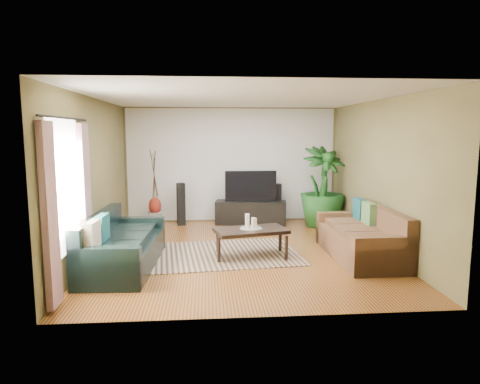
{
  "coord_description": "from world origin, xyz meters",
  "views": [
    {
      "loc": [
        -0.61,
        -7.4,
        2.11
      ],
      "look_at": [
        0.0,
        0.2,
        1.05
      ],
      "focal_mm": 32.0,
      "sensor_mm": 36.0,
      "label": 1
    }
  ],
  "objects": [
    {
      "name": "speaker_right",
      "position": [
        1.07,
        2.5,
        0.46
      ],
      "size": [
        0.18,
        0.2,
        0.91
      ],
      "primitive_type": "cube",
      "rotation": [
        0.0,
        0.0,
        0.1
      ],
      "color": "black",
      "rests_on": "floor"
    },
    {
      "name": "vase",
      "position": [
        -1.78,
        2.31,
        0.46
      ],
      "size": [
        0.29,
        0.29,
        0.4
      ],
      "primitive_type": "ellipsoid",
      "color": "maroon",
      "rests_on": "pedestal"
    },
    {
      "name": "window_pane",
      "position": [
        -2.48,
        -1.6,
        1.4
      ],
      "size": [
        0.0,
        1.8,
        1.8
      ],
      "primitive_type": "plane",
      "rotation": [
        1.57,
        0.0,
        1.57
      ],
      "color": "white",
      "rests_on": "ground"
    },
    {
      "name": "area_rug",
      "position": [
        -0.33,
        -0.14,
        0.01
      ],
      "size": [
        2.78,
        2.1,
        0.01
      ],
      "primitive_type": "cube",
      "rotation": [
        0.0,
        0.0,
        0.1
      ],
      "color": "tan",
      "rests_on": "floor"
    },
    {
      "name": "floor",
      "position": [
        0.0,
        0.0,
        0.0
      ],
      "size": [
        5.5,
        5.5,
        0.0
      ],
      "primitive_type": "plane",
      "color": "#926025",
      "rests_on": "ground"
    },
    {
      "name": "plant_pot",
      "position": [
        2.01,
        1.97,
        0.13
      ],
      "size": [
        0.33,
        0.33,
        0.26
      ],
      "primitive_type": "cylinder",
      "color": "black",
      "rests_on": "floor"
    },
    {
      "name": "pedestal",
      "position": [
        -1.78,
        2.31,
        0.16
      ],
      "size": [
        0.35,
        0.35,
        0.31
      ],
      "primitive_type": "cube",
      "rotation": [
        0.0,
        0.0,
        0.11
      ],
      "color": "gray",
      "rests_on": "floor"
    },
    {
      "name": "candle_tall",
      "position": [
        0.08,
        -0.31,
        0.62
      ],
      "size": [
        0.08,
        0.08,
        0.24
      ],
      "primitive_type": "cylinder",
      "color": "#F4E9CE",
      "rests_on": "candle_tray"
    },
    {
      "name": "potted_plant",
      "position": [
        2.01,
        1.97,
        0.9
      ],
      "size": [
        1.31,
        1.31,
        1.81
      ],
      "primitive_type": "imported",
      "rotation": [
        0.0,
        0.0,
        0.37
      ],
      "color": "#174718",
      "rests_on": "floor"
    },
    {
      "name": "wall_left",
      "position": [
        -2.5,
        0.0,
        1.35
      ],
      "size": [
        0.0,
        5.5,
        5.5
      ],
      "primitive_type": "plane",
      "rotation": [
        1.57,
        0.0,
        1.57
      ],
      "color": "olive",
      "rests_on": "ground"
    },
    {
      "name": "candle_mid",
      "position": [
        0.18,
        -0.38,
        0.6
      ],
      "size": [
        0.08,
        0.08,
        0.18
      ],
      "primitive_type": "cylinder",
      "color": "#F1E1CC",
      "rests_on": "candle_tray"
    },
    {
      "name": "curtain_near",
      "position": [
        -2.43,
        -2.35,
        1.15
      ],
      "size": [
        0.08,
        0.35,
        2.2
      ],
      "primitive_type": "cube",
      "color": "gray",
      "rests_on": "ground"
    },
    {
      "name": "side_table",
      "position": [
        -1.79,
        0.28,
        0.26
      ],
      "size": [
        0.55,
        0.55,
        0.52
      ],
      "primitive_type": "cube",
      "rotation": [
        0.0,
        0.0,
        0.15
      ],
      "color": "brown",
      "rests_on": "floor"
    },
    {
      "name": "coffee_table",
      "position": [
        0.14,
        -0.34,
        0.24
      ],
      "size": [
        1.31,
        0.91,
        0.49
      ],
      "primitive_type": "cube",
      "rotation": [
        0.0,
        0.0,
        0.23
      ],
      "color": "black",
      "rests_on": "floor"
    },
    {
      "name": "candle_short",
      "position": [
        0.21,
        -0.28,
        0.58
      ],
      "size": [
        0.08,
        0.08,
        0.15
      ],
      "primitive_type": "cylinder",
      "color": "beige",
      "rests_on": "candle_tray"
    },
    {
      "name": "sofa_left",
      "position": [
        -1.91,
        -0.74,
        0.42
      ],
      "size": [
        1.07,
        2.27,
        0.85
      ],
      "primitive_type": "cube",
      "rotation": [
        0.0,
        0.0,
        1.52
      ],
      "color": "black",
      "rests_on": "floor"
    },
    {
      "name": "speaker_left",
      "position": [
        -1.19,
        2.33,
        0.49
      ],
      "size": [
        0.21,
        0.23,
        0.97
      ],
      "primitive_type": "cube",
      "rotation": [
        0.0,
        0.0,
        0.23
      ],
      "color": "black",
      "rests_on": "floor"
    },
    {
      "name": "ceiling",
      "position": [
        0.0,
        0.0,
        2.7
      ],
      "size": [
        5.5,
        5.5,
        0.0
      ],
      "primitive_type": "plane",
      "rotation": [
        3.14,
        0.0,
        0.0
      ],
      "color": "white",
      "rests_on": "ground"
    },
    {
      "name": "sofa_right",
      "position": [
        1.99,
        -0.5,
        0.42
      ],
      "size": [
        0.96,
        2.12,
        0.85
      ],
      "primitive_type": "cube",
      "rotation": [
        0.0,
        0.0,
        -1.56
      ],
      "color": "brown",
      "rests_on": "floor"
    },
    {
      "name": "tv_stand",
      "position": [
        0.42,
        2.32,
        0.27
      ],
      "size": [
        1.68,
        0.73,
        0.54
      ],
      "primitive_type": "cube",
      "rotation": [
        0.0,
        0.0,
        -0.16
      ],
      "color": "black",
      "rests_on": "floor"
    },
    {
      "name": "curtain_rod",
      "position": [
        -2.43,
        -1.6,
        2.3
      ],
      "size": [
        0.03,
        1.9,
        0.03
      ],
      "primitive_type": "cylinder",
      "rotation": [
        1.57,
        0.0,
        0.0
      ],
      "color": "black",
      "rests_on": "ground"
    },
    {
      "name": "curtain_far",
      "position": [
        -2.43,
        -0.85,
        1.15
      ],
      "size": [
        0.08,
        0.35,
        2.2
      ],
      "primitive_type": "cube",
      "color": "gray",
      "rests_on": "ground"
    },
    {
      "name": "wall_right",
      "position": [
        2.5,
        0.0,
        1.35
      ],
      "size": [
        0.0,
        5.5,
        5.5
      ],
      "primitive_type": "plane",
      "rotation": [
        1.57,
        0.0,
        -1.57
      ],
      "color": "olive",
      "rests_on": "ground"
    },
    {
      "name": "backwall_panel",
      "position": [
        0.0,
        2.74,
        1.35
      ],
      "size": [
        4.9,
        0.0,
        4.9
      ],
      "primitive_type": "plane",
      "rotation": [
        1.57,
        0.0,
        0.0
      ],
      "color": "white",
      "rests_on": "ground"
    },
    {
      "name": "candle_tray",
      "position": [
        0.14,
        -0.34,
        0.5
      ],
      "size": [
        0.37,
        0.37,
        0.02
      ],
      "primitive_type": "cylinder",
      "color": "gray",
      "rests_on": "coffee_table"
    },
    {
      "name": "wall_back",
      "position": [
        0.0,
        2.75,
        1.35
      ],
      "size": [
        5.0,
        0.0,
        5.0
      ],
      "primitive_type": "plane",
      "rotation": [
        1.57,
        0.0,
        0.0
      ],
      "color": "olive",
      "rests_on": "ground"
    },
    {
      "name": "wall_front",
      "position": [
        0.0,
        -2.75,
        1.35
      ],
      "size": [
        5.0,
        0.0,
        5.0
      ],
      "primitive_type": "plane",
      "rotation": [
        -1.57,
        0.0,
        0.0
      ],
      "color": "olive",
      "rests_on": "ground"
    },
    {
      "name": "television",
      "position": [
        0.42,
        2.34,
        0.89
      ],
      "size": [
        1.19,
        0.06,
        0.7
      ],
      "primitive_type": "cube",
      "color": "black",
      "rests_on": "tv_stand"
    }
  ]
}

